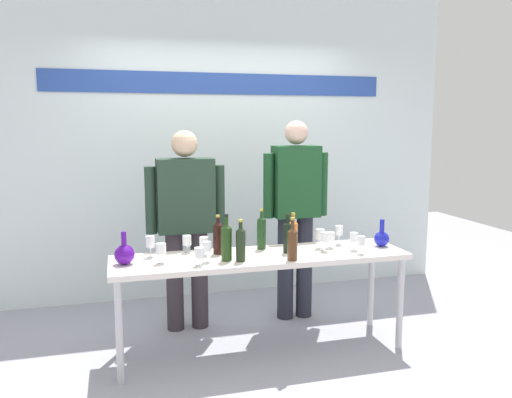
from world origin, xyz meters
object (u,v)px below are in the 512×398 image
Objects in this scene: wine_bottle_3 at (261,232)px; wine_glass_right_4 at (354,238)px; wine_glass_left_0 at (150,242)px; wine_glass_right_0 at (330,237)px; wine_glass_left_4 at (199,253)px; decanter_blue_left at (124,254)px; wine_glass_left_1 at (204,242)px; wine_glass_right_5 at (361,241)px; wine_bottle_1 at (288,236)px; wine_glass_right_3 at (339,231)px; wine_glass_left_2 at (161,249)px; wine_glass_right_2 at (325,238)px; wine_bottle_0 at (218,237)px; wine_bottle_5 at (227,241)px; presenter_left at (186,216)px; wine_bottle_2 at (292,243)px; display_table at (261,264)px; wine_glass_left_3 at (187,241)px; wine_bottle_6 at (293,233)px; wine_bottle_4 at (241,243)px; presenter_right at (296,208)px; wine_glass_right_1 at (320,235)px.

wine_bottle_3 is 2.25× the size of wine_glass_right_4.
wine_glass_right_0 is (1.37, -0.09, -0.02)m from wine_glass_left_0.
decanter_blue_left is at bearing 160.48° from wine_glass_left_4.
wine_glass_right_5 is at bearing -13.12° from wine_glass_left_1.
wine_bottle_1 reaches higher than wine_glass_right_3.
wine_glass_right_4 is at bearing -0.67° from wine_glass_left_2.
wine_glass_left_1 is at bearing 172.62° from wine_glass_right_2.
wine_bottle_0 is 0.88× the size of wine_bottle_5.
wine_glass_left_2 is at bearing -112.38° from presenter_left.
decanter_blue_left is 1.55m from wine_glass_right_0.
wine_glass_right_2 is at bearing -32.58° from presenter_left.
wine_bottle_2 reaches higher than decanter_blue_left.
presenter_left is at bearing 153.33° from wine_glass_right_0.
wine_glass_right_5 is at bearing -12.13° from wine_glass_left_0.
wine_glass_right_3 reaches higher than wine_glass_right_5.
wine_bottle_3 is 0.54m from wine_glass_right_0.
wine_glass_left_1 is 1.10m from wine_glass_right_3.
wine_glass_left_4 is at bearing -158.24° from wine_bottle_5.
wine_glass_right_3 is at bearing 13.59° from wine_bottle_5.
display_table is 15.55× the size of wine_glass_left_1.
wine_bottle_1 is 2.26× the size of wine_glass_left_3.
wine_bottle_5 is at bearing -170.32° from wine_glass_right_0.
wine_bottle_3 is at bearing 160.77° from wine_glass_right_4.
wine_bottle_6 is (0.08, 0.10, -0.01)m from wine_bottle_1.
wine_bottle_2 reaches higher than wine_glass_left_3.
wine_glass_right_5 is at bearing -3.06° from wine_bottle_4.
wine_glass_left_3 is 0.88× the size of wine_glass_right_2.
wine_glass_right_3 is at bearing 98.22° from wine_glass_right_4.
decanter_blue_left is at bearing -171.79° from wine_glass_left_1.
wine_glass_left_3 is (-0.80, 0.10, -0.03)m from wine_bottle_6.
presenter_right is 1.37m from wine_glass_left_2.
presenter_right is at bearing 65.02° from wine_bottle_1.
wine_bottle_4 is 2.18× the size of wine_glass_right_5.
wine_glass_left_4 is (-0.66, 0.03, -0.04)m from wine_bottle_2.
presenter_left reaches higher than display_table.
wine_bottle_2 is 0.46m from wine_bottle_5.
wine_glass_right_1 is (0.96, -0.52, -0.10)m from presenter_left.
wine_glass_right_5 is (1.00, -0.09, -0.04)m from wine_bottle_5.
wine_bottle_0 is at bearing 176.54° from wine_glass_right_0.
display_table is 7.42× the size of wine_bottle_1.
wine_glass_right_1 is at bearing -88.52° from presenter_right.
wine_bottle_1 reaches higher than wine_bottle_6.
presenter_right reaches higher than wine_glass_right_0.
wine_bottle_4 is 0.66m from wine_glass_left_0.
wine_bottle_1 reaches higher than wine_glass_left_2.
wine_bottle_5 is (0.70, -0.09, 0.07)m from decanter_blue_left.
wine_glass_right_2 is (0.90, -0.12, 0.01)m from wine_glass_left_1.
decanter_blue_left is at bearing 177.85° from wine_glass_right_4.
decanter_blue_left is at bearing -177.95° from wine_glass_right_0.
wine_glass_left_4 reaches higher than wine_glass_right_0.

